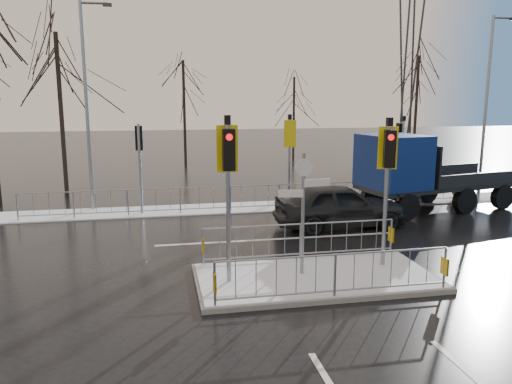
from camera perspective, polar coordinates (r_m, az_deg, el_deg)
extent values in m
plane|color=black|center=(12.88, 6.80, -9.99)|extent=(120.00, 120.00, 0.00)
cube|color=white|center=(20.89, -0.44, -1.74)|extent=(30.00, 2.00, 0.04)
cube|color=silver|center=(16.35, 2.70, -5.38)|extent=(8.00, 0.15, 0.01)
cube|color=slate|center=(12.86, 6.80, -9.74)|extent=(6.00, 3.00, 0.12)
cube|color=white|center=(12.83, 6.81, -9.43)|extent=(5.85, 2.85, 0.03)
cube|color=gold|center=(10.84, -4.74, -10.25)|extent=(0.05, 0.28, 0.42)
cube|color=gold|center=(12.58, 20.76, -7.92)|extent=(0.05, 0.28, 0.42)
cube|color=gold|center=(13.44, -6.08, -6.07)|extent=(0.05, 0.28, 0.42)
cube|color=gold|center=(14.88, 15.18, -4.72)|extent=(0.05, 0.28, 0.42)
cylinder|color=gray|center=(11.82, -3.19, -1.60)|extent=(0.11, 0.11, 3.80)
cube|color=black|center=(11.43, -3.13, 4.83)|extent=(0.28, 0.22, 0.95)
cylinder|color=red|center=(11.30, -3.07, 6.29)|extent=(0.16, 0.04, 0.16)
cube|color=yellow|center=(11.68, -3.31, 4.95)|extent=(0.50, 0.03, 1.10)
cube|color=black|center=(11.56, -3.29, 8.22)|extent=(0.14, 0.14, 0.22)
cylinder|color=gray|center=(13.43, 14.61, -0.66)|extent=(0.11, 0.11, 3.70)
cube|color=black|center=(13.06, 15.02, 4.78)|extent=(0.33, 0.28, 0.95)
cylinder|color=red|center=(12.93, 15.18, 6.05)|extent=(0.16, 0.08, 0.16)
cube|color=yellow|center=(13.31, 14.82, 4.90)|extent=(0.49, 0.16, 1.10)
cube|color=black|center=(13.19, 15.02, 7.76)|extent=(0.14, 0.14, 0.22)
cylinder|color=gray|center=(12.49, 5.37, -2.61)|extent=(0.09, 0.09, 3.10)
cube|color=silver|center=(12.43, 6.99, 1.06)|extent=(0.70, 0.14, 0.18)
cube|color=silver|center=(12.28, 3.99, -0.19)|extent=(0.62, 0.15, 0.18)
cylinder|color=silver|center=(12.24, 5.51, 2.83)|extent=(0.44, 0.03, 0.44)
cylinder|color=gray|center=(19.94, -13.11, 2.55)|extent=(0.11, 0.11, 3.50)
cube|color=black|center=(19.99, -13.24, 6.03)|extent=(0.28, 0.22, 0.95)
cylinder|color=red|center=(20.08, -13.27, 6.90)|extent=(0.16, 0.04, 0.16)
cylinder|color=gray|center=(20.61, 3.81, 3.21)|extent=(0.11, 0.11, 3.60)
cube|color=black|center=(20.66, 3.73, 6.71)|extent=(0.28, 0.22, 0.95)
cylinder|color=red|center=(20.74, 3.66, 7.56)|extent=(0.16, 0.04, 0.16)
cube|color=yellow|center=(20.42, 3.91, 6.66)|extent=(0.50, 0.03, 1.10)
cube|color=black|center=(20.45, 3.88, 8.55)|extent=(0.14, 0.14, 0.22)
cylinder|color=gray|center=(22.43, 16.27, 3.29)|extent=(0.11, 0.11, 3.50)
cube|color=black|center=(22.44, 16.12, 6.38)|extent=(0.33, 0.28, 0.95)
cylinder|color=red|center=(22.50, 15.98, 7.17)|extent=(0.16, 0.08, 0.16)
cube|color=black|center=(22.27, 16.53, 8.06)|extent=(0.14, 0.14, 0.22)
imported|color=black|center=(17.87, 9.56, -1.53)|extent=(4.64, 1.91, 1.57)
cylinder|color=black|center=(19.52, 16.85, -1.63)|extent=(1.06, 0.51, 1.02)
cylinder|color=black|center=(21.17, 13.16, -0.50)|extent=(1.06, 0.51, 1.02)
cylinder|color=black|center=(21.44, 22.74, -0.93)|extent=(1.06, 0.51, 1.02)
cylinder|color=black|center=(22.95, 18.94, 0.06)|extent=(1.06, 0.51, 1.02)
cylinder|color=black|center=(22.93, 26.32, -0.49)|extent=(1.06, 0.51, 1.02)
cylinder|color=black|center=(24.34, 22.53, 0.40)|extent=(1.06, 0.51, 1.02)
cube|color=black|center=(21.82, 20.09, 0.76)|extent=(7.07, 3.68, 0.16)
cube|color=navy|center=(20.14, 15.38, 3.42)|extent=(2.50, 2.82, 2.04)
cube|color=black|center=(20.72, 17.59, 4.63)|extent=(0.46, 2.01, 1.12)
cube|color=#2D3033|center=(19.94, 13.83, 0.12)|extent=(0.60, 2.32, 0.36)
cube|color=black|center=(22.57, 22.20, 1.30)|extent=(4.90, 3.32, 0.12)
cube|color=black|center=(20.96, 18.10, 3.15)|extent=(0.58, 2.41, 1.53)
cylinder|color=black|center=(24.32, -21.34, 8.01)|extent=(0.20, 0.20, 7.36)
cylinder|color=black|center=(33.50, -8.19, 8.80)|extent=(0.19, 0.19, 6.90)
cylinder|color=black|center=(36.80, 4.33, 8.34)|extent=(0.16, 0.16, 5.98)
cylinder|color=black|center=(37.00, 17.81, 8.94)|extent=(0.20, 0.20, 7.36)
cylinder|color=gray|center=(24.53, 24.76, 8.53)|extent=(0.14, 0.14, 8.00)
cylinder|color=gray|center=(25.04, 26.46, 17.39)|extent=(1.00, 0.10, 0.10)
cylinder|color=gray|center=(21.12, -18.77, 9.00)|extent=(0.14, 0.14, 8.20)
cylinder|color=gray|center=(21.35, -18.05, 19.85)|extent=(1.00, 0.10, 0.10)
cube|color=#2D3033|center=(21.30, -16.62, 19.82)|extent=(0.35, 0.18, 0.12)
cylinder|color=#2D3033|center=(47.94, 17.55, 16.85)|extent=(1.18, 1.18, 19.97)
cylinder|color=#2D3033|center=(47.39, 16.22, 16.99)|extent=(1.18, 1.18, 19.97)
cylinder|color=#2D3033|center=(46.89, 18.28, 16.95)|extent=(1.18, 1.18, 19.97)
cylinder|color=#2D3033|center=(46.33, 16.92, 17.11)|extent=(1.18, 1.18, 19.97)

